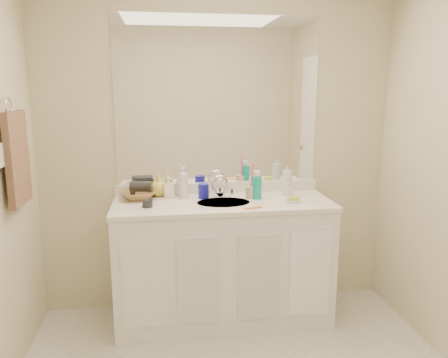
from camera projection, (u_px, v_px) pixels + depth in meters
wall_back at (218, 150)px, 3.24m from camera, size 2.60×0.02×2.40m
vanity_cabinet at (223, 263)px, 3.13m from camera, size 1.50×0.55×0.85m
countertop at (223, 203)px, 3.04m from camera, size 1.52×0.57×0.03m
backsplash at (218, 188)px, 3.28m from camera, size 1.52×0.03×0.08m
sink_basin at (223, 204)px, 3.02m from camera, size 0.37×0.37×0.02m
faucet at (220, 189)px, 3.18m from camera, size 0.02×0.02×0.11m
mirror at (218, 101)px, 3.16m from camera, size 1.48×0.01×1.20m
blue_mug at (204, 191)px, 3.12m from camera, size 0.08×0.08×0.10m
tan_cup at (250, 192)px, 3.12m from camera, size 0.07×0.07×0.09m
toothbrush at (252, 178)px, 3.10m from camera, size 0.02×0.04×0.21m
mouthwash_bottle at (257, 188)px, 3.10m from camera, size 0.07×0.07×0.16m
clear_pump_bottle at (287, 183)px, 3.20m from camera, size 0.07×0.07×0.18m
soap_dish at (293, 201)px, 3.02m from camera, size 0.12×0.10×0.01m
green_soap at (293, 199)px, 3.02m from camera, size 0.07×0.05×0.02m
orange_comb at (254, 208)px, 2.86m from camera, size 0.12×0.06×0.01m
dark_jar at (147, 203)px, 2.89m from camera, size 0.08×0.08×0.05m
extra_white_bottle at (184, 186)px, 3.11m from camera, size 0.06×0.06×0.18m
soap_bottle_white at (182, 182)px, 3.18m from camera, size 0.10×0.10×0.21m
soap_bottle_cream at (168, 187)px, 3.13m from camera, size 0.08×0.08×0.15m
soap_bottle_yellow at (159, 186)px, 3.18m from camera, size 0.15×0.15×0.15m
wicker_basket at (138, 195)px, 3.10m from camera, size 0.28×0.28×0.06m
hair_dryer at (141, 187)px, 3.09m from camera, size 0.16×0.10×0.08m
towel_ring at (9, 107)px, 2.49m from camera, size 0.01×0.11×0.11m
hand_towel at (17, 159)px, 2.55m from camera, size 0.04×0.32×0.55m
switch_plate at (0, 155)px, 2.34m from camera, size 0.01×0.08×0.13m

